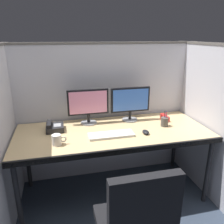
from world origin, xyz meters
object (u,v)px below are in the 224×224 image
object	(u,v)px
desk	(113,136)
monitor_right	(130,102)
keyboard_main	(111,135)
red_stapler	(165,118)
coffee_mug	(57,140)
monitor_left	(88,104)
pen_cup	(165,122)
computer_mouse	(146,132)
desk_phone	(54,127)

from	to	relation	value
desk	monitor_right	distance (m)	0.44
keyboard_main	red_stapler	world-z (taller)	red_stapler
keyboard_main	coffee_mug	xyz separation A→B (m)	(-0.50, -0.07, 0.04)
keyboard_main	monitor_left	bearing A→B (deg)	113.73
monitor_left	pen_cup	size ratio (longest dim) A/B	2.61
computer_mouse	desk_phone	size ratio (longest dim) A/B	0.51
keyboard_main	computer_mouse	bearing A→B (deg)	-5.09
keyboard_main	coffee_mug	size ratio (longest dim) A/B	3.41
computer_mouse	monitor_right	bearing A→B (deg)	95.65
coffee_mug	pen_cup	xyz separation A→B (m)	(1.09, 0.18, 0.00)
monitor_left	coffee_mug	distance (m)	0.58
pen_cup	keyboard_main	bearing A→B (deg)	-169.76
desk_phone	coffee_mug	world-z (taller)	coffee_mug
red_stapler	desk_phone	bearing A→B (deg)	-179.47
monitor_left	monitor_right	size ratio (longest dim) A/B	1.00
keyboard_main	computer_mouse	distance (m)	0.34
monitor_right	computer_mouse	size ratio (longest dim) A/B	4.48
desk_phone	monitor_left	bearing A→B (deg)	16.83
desk	desk_phone	xyz separation A→B (m)	(-0.57, 0.16, 0.08)
keyboard_main	computer_mouse	xyz separation A→B (m)	(0.33, -0.03, 0.01)
monitor_right	keyboard_main	xyz separation A→B (m)	(-0.30, -0.35, -0.20)
coffee_mug	red_stapler	world-z (taller)	coffee_mug
desk	red_stapler	xyz separation A→B (m)	(0.63, 0.17, 0.08)
desk	coffee_mug	world-z (taller)	coffee_mug
desk_phone	red_stapler	xyz separation A→B (m)	(1.20, 0.01, -0.01)
monitor_right	red_stapler	bearing A→B (deg)	-12.43
keyboard_main	red_stapler	distance (m)	0.73
computer_mouse	desk_phone	bearing A→B (deg)	161.37
coffee_mug	desk_phone	bearing A→B (deg)	93.98
desk_phone	pen_cup	distance (m)	1.13
coffee_mug	pen_cup	bearing A→B (deg)	9.23
desk	computer_mouse	distance (m)	0.32
red_stapler	coffee_mug	bearing A→B (deg)	-163.88
monitor_left	coffee_mug	world-z (taller)	monitor_left
monitor_left	desk	bearing A→B (deg)	-51.81
keyboard_main	computer_mouse	size ratio (longest dim) A/B	4.48
monitor_left	desk_phone	bearing A→B (deg)	-163.17
monitor_left	red_stapler	size ratio (longest dim) A/B	2.87
desk	pen_cup	size ratio (longest dim) A/B	11.52
pen_cup	red_stapler	bearing A→B (deg)	63.07
monitor_left	monitor_right	xyz separation A→B (m)	(0.46, -0.01, 0.00)
desk	desk_phone	bearing A→B (deg)	164.57
monitor_left	monitor_right	world-z (taller)	same
coffee_mug	red_stapler	distance (m)	1.22
computer_mouse	pen_cup	world-z (taller)	pen_cup
desk	computer_mouse	world-z (taller)	computer_mouse
computer_mouse	pen_cup	size ratio (longest dim) A/B	0.58
desk_phone	pen_cup	size ratio (longest dim) A/B	1.15
monitor_right	computer_mouse	xyz separation A→B (m)	(0.04, -0.38, -0.20)
desk	monitor_left	xyz separation A→B (m)	(-0.21, 0.26, 0.27)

